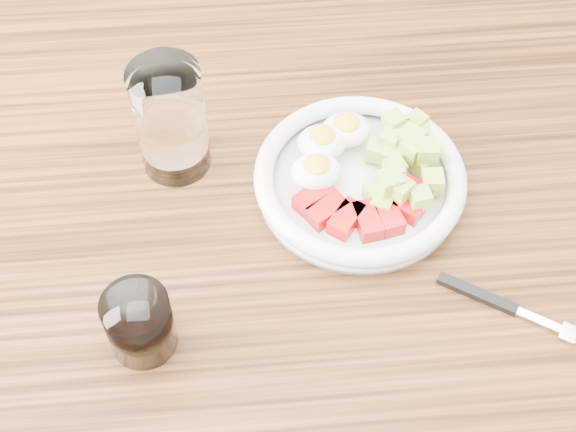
% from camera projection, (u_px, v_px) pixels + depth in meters
% --- Properties ---
extents(dining_table, '(1.50, 0.90, 0.77)m').
position_uv_depth(dining_table, '(297.00, 288.00, 0.93)').
color(dining_table, brown).
rests_on(dining_table, ground).
extents(bowl, '(0.23, 0.23, 0.06)m').
position_uv_depth(bowl, '(361.00, 176.00, 0.87)').
color(bowl, white).
rests_on(bowl, dining_table).
extents(fork, '(0.15, 0.10, 0.01)m').
position_uv_depth(fork, '(500.00, 303.00, 0.79)').
color(fork, black).
rests_on(fork, dining_table).
extents(water_glass, '(0.08, 0.08, 0.14)m').
position_uv_depth(water_glass, '(170.00, 120.00, 0.85)').
color(water_glass, white).
rests_on(water_glass, dining_table).
extents(coffee_glass, '(0.06, 0.06, 0.07)m').
position_uv_depth(coffee_glass, '(140.00, 323.00, 0.75)').
color(coffee_glass, white).
rests_on(coffee_glass, dining_table).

